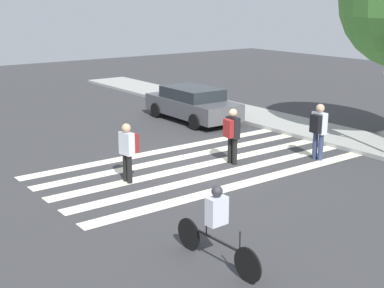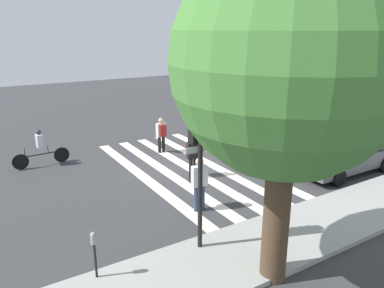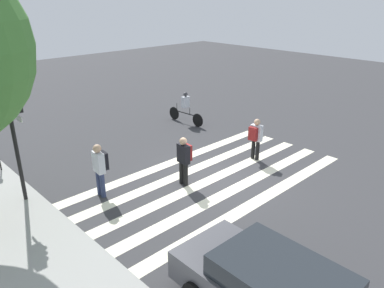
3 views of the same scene
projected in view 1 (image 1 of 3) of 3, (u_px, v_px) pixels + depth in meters
ground_plane at (199, 166)px, 16.56m from camera, size 60.00×60.00×0.00m
sidewalk_curb at (331, 134)px, 20.15m from camera, size 36.00×2.50×0.14m
crosswalk_stripes at (199, 166)px, 16.56m from camera, size 4.64×10.00×0.01m
pedestrian_adult_yellow_jacket at (128, 148)px, 14.83m from camera, size 0.49×0.42×1.69m
pedestrian_adult_tall_backpack at (318, 127)px, 16.92m from camera, size 0.53×0.45×1.81m
pedestrian_child_with_backpack at (232, 132)px, 16.50m from camera, size 0.50×0.43×1.75m
cyclist_mid_street at (217, 223)px, 10.15m from camera, size 2.38×0.41×1.62m
car_parked_dark_suv at (192, 104)px, 22.57m from camera, size 4.66×2.06×1.42m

